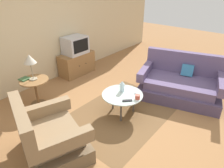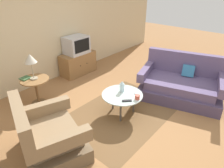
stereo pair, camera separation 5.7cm
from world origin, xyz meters
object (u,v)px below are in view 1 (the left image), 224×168
coffee_table (122,96)px  television (75,45)px  mug (138,97)px  vase (122,86)px  tv_remote_silver (136,92)px  couch (180,84)px  book (25,79)px  side_table (35,87)px  tv_remote_dark (127,100)px  table_lamp (30,60)px  armchair (49,138)px  tv_stand (77,64)px

coffee_table → television: television is taller
mug → coffee_table: bearing=97.8°
vase → tv_remote_silver: (0.13, -0.24, -0.09)m
couch → book: couch is taller
coffee_table → side_table: (-0.84, 1.52, 0.02)m
side_table → tv_remote_dark: 1.86m
table_lamp → book: bearing=130.5°
television → vase: bearing=-107.2°
armchair → tv_remote_silver: bearing=97.1°
book → vase: bearing=-66.7°
tv_stand → tv_remote_silver: 2.25m
mug → book: book is taller
armchair → couch: bearing=93.9°
tv_stand → table_lamp: bearing=-162.4°
table_lamp → tv_remote_silver: 2.07m
table_lamp → vase: table_lamp is taller
tv_stand → tv_remote_dark: bearing=-110.2°
armchair → television: 2.87m
mug → book: 2.21m
couch → vase: (-1.23, 0.64, 0.24)m
armchair → book: size_ratio=5.92×
tv_stand → television: television is taller
table_lamp → tv_remote_dark: bearing=-68.1°
tv_stand → television: (-0.00, 0.01, 0.50)m
television → vase: size_ratio=2.83×
side_table → table_lamp: table_lamp is taller
coffee_table → television: 2.18m
couch → table_lamp: size_ratio=3.64×
armchair → tv_remote_dark: size_ratio=7.96×
armchair → book: armchair is taller
couch → coffee_table: size_ratio=2.45×
side_table → table_lamp: size_ratio=1.11×
table_lamp → mug: (0.87, -1.84, -0.50)m
vase → table_lamp: bearing=121.9°
vase → mug: size_ratio=1.62×
armchair → table_lamp: table_lamp is taller
mug → television: bearing=74.5°
tv_remote_dark → mug: bearing=14.6°
tv_stand → armchair: bearing=-139.6°
coffee_table → tv_stand: bearing=71.2°
tv_remote_dark → tv_stand: bearing=114.0°
coffee_table → tv_stand: (0.69, 2.03, -0.11)m
side_table → book: book is taller
television → vase: television is taller
armchair → mug: bearing=90.9°
couch → book: (-2.25, 2.24, 0.28)m
table_lamp → book: 0.43m
tv_remote_silver → book: (-1.16, 1.84, 0.13)m
couch → mug: size_ratio=14.35×
armchair → table_lamp: size_ratio=2.39×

